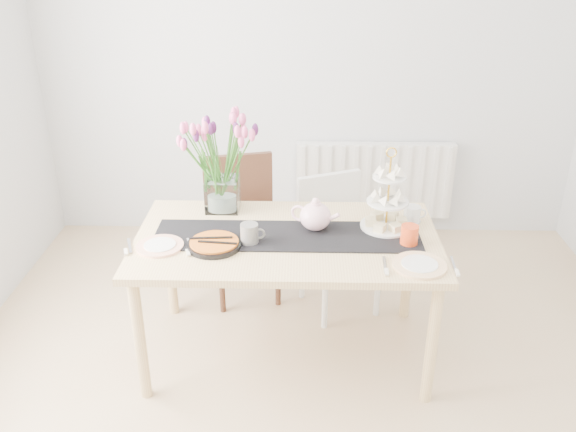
{
  "coord_description": "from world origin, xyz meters",
  "views": [
    {
      "loc": [
        -0.06,
        -2.18,
        2.24
      ],
      "look_at": [
        -0.13,
        0.61,
        0.89
      ],
      "focal_mm": 38.0,
      "sensor_mm": 36.0,
      "label": 1
    }
  ],
  "objects_px": {
    "cream_jug": "(412,214)",
    "plate_left": "(160,246)",
    "chair_brown": "(242,216)",
    "mug_grey": "(249,234)",
    "teapot": "(315,216)",
    "mug_orange": "(409,235)",
    "tulip_vase": "(220,147)",
    "radiator": "(374,180)",
    "tart_tin": "(214,244)",
    "plate_right": "(419,265)",
    "chair_white": "(335,233)",
    "dining_table": "(287,249)",
    "cake_stand": "(387,209)"
  },
  "relations": [
    {
      "from": "dining_table",
      "to": "tart_tin",
      "type": "bearing_deg",
      "value": -161.39
    },
    {
      "from": "dining_table",
      "to": "cream_jug",
      "type": "bearing_deg",
      "value": 15.88
    },
    {
      "from": "cake_stand",
      "to": "plate_right",
      "type": "relative_size",
      "value": 1.56
    },
    {
      "from": "dining_table",
      "to": "plate_left",
      "type": "relative_size",
      "value": 6.62
    },
    {
      "from": "chair_brown",
      "to": "mug_grey",
      "type": "xyz_separation_m",
      "value": [
        0.12,
        -0.78,
        0.27
      ]
    },
    {
      "from": "dining_table",
      "to": "plate_right",
      "type": "height_order",
      "value": "plate_right"
    },
    {
      "from": "cake_stand",
      "to": "mug_orange",
      "type": "distance_m",
      "value": 0.22
    },
    {
      "from": "dining_table",
      "to": "cream_jug",
      "type": "height_order",
      "value": "cream_jug"
    },
    {
      "from": "mug_grey",
      "to": "plate_left",
      "type": "bearing_deg",
      "value": -177.8
    },
    {
      "from": "teapot",
      "to": "cake_stand",
      "type": "bearing_deg",
      "value": 28.57
    },
    {
      "from": "cake_stand",
      "to": "tart_tin",
      "type": "relative_size",
      "value": 1.47
    },
    {
      "from": "radiator",
      "to": "cake_stand",
      "type": "xyz_separation_m",
      "value": [
        -0.1,
        -1.42,
        0.42
      ]
    },
    {
      "from": "teapot",
      "to": "cream_jug",
      "type": "xyz_separation_m",
      "value": [
        0.53,
        0.12,
        -0.04
      ]
    },
    {
      "from": "plate_left",
      "to": "plate_right",
      "type": "height_order",
      "value": "plate_right"
    },
    {
      "from": "cream_jug",
      "to": "plate_right",
      "type": "relative_size",
      "value": 0.35
    },
    {
      "from": "tart_tin",
      "to": "plate_right",
      "type": "height_order",
      "value": "tart_tin"
    },
    {
      "from": "radiator",
      "to": "mug_grey",
      "type": "bearing_deg",
      "value": -117.15
    },
    {
      "from": "chair_white",
      "to": "tart_tin",
      "type": "xyz_separation_m",
      "value": [
        -0.65,
        -0.67,
        0.27
      ]
    },
    {
      "from": "chair_white",
      "to": "teapot",
      "type": "distance_m",
      "value": 0.6
    },
    {
      "from": "plate_right",
      "to": "chair_brown",
      "type": "bearing_deg",
      "value": 133.89
    },
    {
      "from": "radiator",
      "to": "tart_tin",
      "type": "bearing_deg",
      "value": -121.23
    },
    {
      "from": "tulip_vase",
      "to": "teapot",
      "type": "distance_m",
      "value": 0.66
    },
    {
      "from": "chair_brown",
      "to": "tulip_vase",
      "type": "bearing_deg",
      "value": -114.86
    },
    {
      "from": "chair_white",
      "to": "plate_left",
      "type": "bearing_deg",
      "value": -166.61
    },
    {
      "from": "tart_tin",
      "to": "chair_brown",
      "type": "bearing_deg",
      "value": 86.06
    },
    {
      "from": "radiator",
      "to": "plate_left",
      "type": "relative_size",
      "value": 4.97
    },
    {
      "from": "dining_table",
      "to": "mug_orange",
      "type": "distance_m",
      "value": 0.64
    },
    {
      "from": "radiator",
      "to": "dining_table",
      "type": "relative_size",
      "value": 0.75
    },
    {
      "from": "cream_jug",
      "to": "mug_orange",
      "type": "bearing_deg",
      "value": -102.62
    },
    {
      "from": "chair_brown",
      "to": "tulip_vase",
      "type": "distance_m",
      "value": 0.7
    },
    {
      "from": "cream_jug",
      "to": "plate_left",
      "type": "distance_m",
      "value": 1.37
    },
    {
      "from": "tulip_vase",
      "to": "plate_right",
      "type": "relative_size",
      "value": 2.59
    },
    {
      "from": "tart_tin",
      "to": "cream_jug",
      "type": "bearing_deg",
      "value": 16.84
    },
    {
      "from": "chair_white",
      "to": "teapot",
      "type": "xyz_separation_m",
      "value": [
        -0.14,
        -0.48,
        0.34
      ]
    },
    {
      "from": "mug_orange",
      "to": "teapot",
      "type": "bearing_deg",
      "value": 97.58
    },
    {
      "from": "tulip_vase",
      "to": "tart_tin",
      "type": "bearing_deg",
      "value": -88.75
    },
    {
      "from": "tulip_vase",
      "to": "tart_tin",
      "type": "xyz_separation_m",
      "value": [
        0.01,
        -0.46,
        -0.36
      ]
    },
    {
      "from": "tulip_vase",
      "to": "plate_right",
      "type": "distance_m",
      "value": 1.26
    },
    {
      "from": "radiator",
      "to": "chair_white",
      "type": "bearing_deg",
      "value": -109.53
    },
    {
      "from": "dining_table",
      "to": "tart_tin",
      "type": "relative_size",
      "value": 5.75
    },
    {
      "from": "dining_table",
      "to": "cake_stand",
      "type": "height_order",
      "value": "cake_stand"
    },
    {
      "from": "chair_white",
      "to": "teapot",
      "type": "bearing_deg",
      "value": -128.93
    },
    {
      "from": "chair_brown",
      "to": "cream_jug",
      "type": "bearing_deg",
      "value": -41.21
    },
    {
      "from": "chair_white",
      "to": "teapot",
      "type": "height_order",
      "value": "teapot"
    },
    {
      "from": "chair_white",
      "to": "cream_jug",
      "type": "relative_size",
      "value": 9.2
    },
    {
      "from": "teapot",
      "to": "mug_orange",
      "type": "height_order",
      "value": "teapot"
    },
    {
      "from": "plate_right",
      "to": "plate_left",
      "type": "bearing_deg",
      "value": 172.79
    },
    {
      "from": "cream_jug",
      "to": "tart_tin",
      "type": "bearing_deg",
      "value": -163.82
    },
    {
      "from": "tulip_vase",
      "to": "mug_orange",
      "type": "distance_m",
      "value": 1.13
    },
    {
      "from": "chair_brown",
      "to": "teapot",
      "type": "relative_size",
      "value": 3.39
    }
  ]
}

